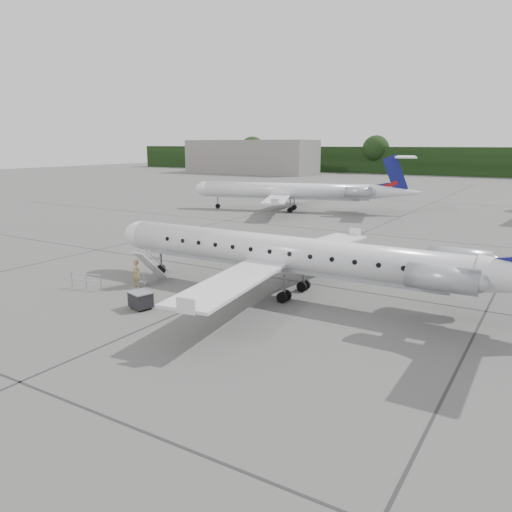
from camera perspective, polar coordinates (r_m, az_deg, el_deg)
The scene contains 9 objects.
ground at distance 26.12m, azimuth 1.19°, elevation -7.29°, with size 320.00×320.00×0.00m, color #5A5A58.
treeline at distance 151.78m, azimuth 27.25°, elevation 9.48°, with size 260.00×4.00×8.00m, color black.
terminal_building at distance 154.96m, azimuth -0.59°, elevation 11.27°, with size 40.00×14.00×10.00m, color slate.
main_regional_jet at distance 29.71m, azimuth 2.76°, elevation 2.34°, with size 28.03×20.18×7.19m, color silver, non-canonical shape.
airstair at distance 33.22m, azimuth -11.93°, elevation -1.16°, with size 0.85×2.37×2.25m, color silver, non-canonical shape.
passenger at distance 32.34m, azimuth -13.52°, elevation -1.99°, with size 0.67×0.44×1.84m, color #937A50.
safety_railing at distance 33.02m, azimuth -18.84°, elevation -2.78°, with size 2.20×0.08×1.00m, color #92949A, non-canonical shape.
baggage_cart at distance 28.35m, azimuth -13.05°, elevation -4.90°, with size 1.19×0.96×1.03m, color black, non-canonical shape.
bg_regional_left at distance 67.91m, azimuth 3.33°, elevation 8.34°, with size 28.70×20.66×7.53m, color silver, non-canonical shape.
Camera 1 is at (12.37, -21.19, 8.94)m, focal length 35.00 mm.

